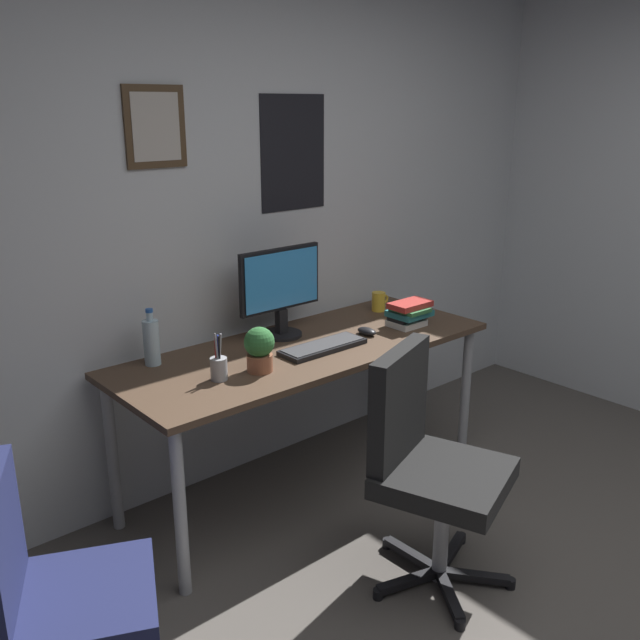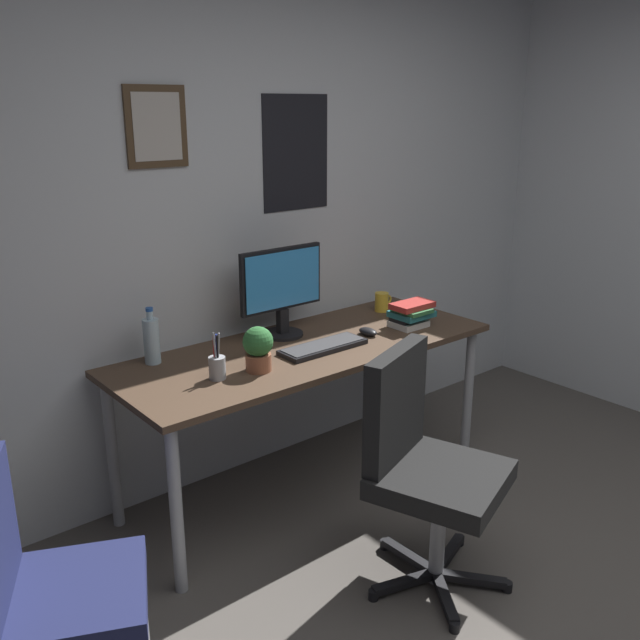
{
  "view_description": "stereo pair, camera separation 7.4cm",
  "coord_description": "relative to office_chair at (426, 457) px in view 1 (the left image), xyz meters",
  "views": [
    {
      "loc": [
        -1.98,
        -0.62,
        1.83
      ],
      "look_at": [
        -0.03,
        1.62,
        0.9
      ],
      "focal_mm": 38.73,
      "sensor_mm": 36.0,
      "label": 1
    },
    {
      "loc": [
        -1.93,
        -0.67,
        1.83
      ],
      "look_at": [
        -0.03,
        1.62,
        0.9
      ],
      "focal_mm": 38.73,
      "sensor_mm": 36.0,
      "label": 2
    }
  ],
  "objects": [
    {
      "name": "pen_cup",
      "position": [
        -0.46,
        0.73,
        0.27
      ],
      "size": [
        0.07,
        0.07,
        0.2
      ],
      "color": "#9EA0A5",
      "rests_on": "desk"
    },
    {
      "name": "computer_mouse",
      "position": [
        0.41,
        0.74,
        0.24
      ],
      "size": [
        0.06,
        0.11,
        0.04
      ],
      "color": "black",
      "rests_on": "desk"
    },
    {
      "name": "wall_back",
      "position": [
        0.11,
        1.25,
        0.77
      ],
      "size": [
        4.4,
        0.1,
        2.6
      ],
      "color": "silver",
      "rests_on": "ground_plane"
    },
    {
      "name": "monitor",
      "position": [
        0.08,
        1.01,
        0.46
      ],
      "size": [
        0.46,
        0.2,
        0.43
      ],
      "color": "black",
      "rests_on": "desk"
    },
    {
      "name": "book_stack_left",
      "position": [
        0.67,
        0.71,
        0.29
      ],
      "size": [
        0.22,
        0.18,
        0.13
      ],
      "color": "silver",
      "rests_on": "desk"
    },
    {
      "name": "keyboard",
      "position": [
        0.11,
        0.73,
        0.23
      ],
      "size": [
        0.43,
        0.15,
        0.03
      ],
      "color": "black",
      "rests_on": "desk"
    },
    {
      "name": "coffee_mug_near",
      "position": [
        0.75,
        1.0,
        0.27
      ],
      "size": [
        0.11,
        0.07,
        0.1
      ],
      "color": "yellow",
      "rests_on": "desk"
    },
    {
      "name": "side_chair",
      "position": [
        -1.36,
        0.23,
        -0.03
      ],
      "size": [
        0.56,
        0.56,
        0.88
      ],
      "color": "#1E234C",
      "rests_on": "ground_plane"
    },
    {
      "name": "water_bottle",
      "position": [
        -0.58,
        1.07,
        0.33
      ],
      "size": [
        0.07,
        0.07,
        0.25
      ],
      "color": "silver",
      "rests_on": "desk"
    },
    {
      "name": "potted_plant",
      "position": [
        -0.27,
        0.7,
        0.32
      ],
      "size": [
        0.13,
        0.13,
        0.2
      ],
      "color": "brown",
      "rests_on": "desk"
    },
    {
      "name": "desk",
      "position": [
        0.08,
        0.82,
        0.15
      ],
      "size": [
        1.85,
        0.7,
        0.75
      ],
      "color": "#4C3828",
      "rests_on": "ground_plane"
    },
    {
      "name": "office_chair",
      "position": [
        0.0,
        0.0,
        0.0
      ],
      "size": [
        0.59,
        0.6,
        0.95
      ],
      "color": "black",
      "rests_on": "ground_plane"
    }
  ]
}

